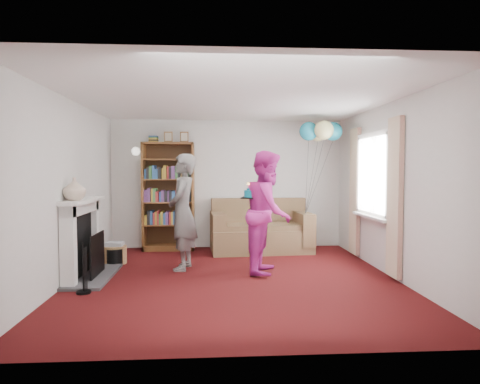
{
  "coord_description": "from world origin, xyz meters",
  "views": [
    {
      "loc": [
        -0.31,
        -5.92,
        1.53
      ],
      "look_at": [
        0.12,
        0.6,
        1.19
      ],
      "focal_mm": 32.0,
      "sensor_mm": 36.0,
      "label": 1
    }
  ],
  "objects": [
    {
      "name": "window_bay",
      "position": [
        2.21,
        0.6,
        1.2
      ],
      "size": [
        0.14,
        2.02,
        2.2
      ],
      "color": "white",
      "rests_on": "ground"
    },
    {
      "name": "sofa",
      "position": [
        0.6,
        2.08,
        0.36
      ],
      "size": [
        1.84,
        0.97,
        0.97
      ],
      "rotation": [
        0.0,
        0.0,
        0.06
      ],
      "color": "brown",
      "rests_on": "ground"
    },
    {
      "name": "ground",
      "position": [
        0.0,
        0.0,
        0.0
      ],
      "size": [
        5.0,
        5.0,
        0.0
      ],
      "primitive_type": "plane",
      "color": "#32070A",
      "rests_on": "ground"
    },
    {
      "name": "balloons",
      "position": [
        1.65,
        1.69,
        2.22
      ],
      "size": [
        0.78,
        0.78,
        1.7
      ],
      "color": "#3F3F3F",
      "rests_on": "ground"
    },
    {
      "name": "bookcase",
      "position": [
        -1.13,
        2.3,
        1.0
      ],
      "size": [
        0.97,
        0.42,
        2.25
      ],
      "color": "#472B14",
      "rests_on": "ground"
    },
    {
      "name": "wicker_basket",
      "position": [
        -1.9,
        1.11,
        0.16
      ],
      "size": [
        0.39,
        0.39,
        0.35
      ],
      "rotation": [
        0.0,
        0.0,
        -0.06
      ],
      "color": "#956845",
      "rests_on": "ground"
    },
    {
      "name": "ceiling",
      "position": [
        0.0,
        0.0,
        2.5
      ],
      "size": [
        4.5,
        5.0,
        0.01
      ],
      "primitive_type": "cube",
      "color": "white",
      "rests_on": "wall_back"
    },
    {
      "name": "wall_left",
      "position": [
        -2.26,
        0.0,
        1.25
      ],
      "size": [
        0.02,
        5.0,
        2.5
      ],
      "primitive_type": "cube",
      "color": "silver",
      "rests_on": "ground"
    },
    {
      "name": "birthday_cake",
      "position": [
        0.31,
        0.39,
        1.17
      ],
      "size": [
        0.34,
        0.34,
        0.22
      ],
      "rotation": [
        0.0,
        0.0,
        -0.23
      ],
      "color": "black",
      "rests_on": "ground"
    },
    {
      "name": "mantel_vase",
      "position": [
        -2.12,
        -0.15,
        1.28
      ],
      "size": [
        0.31,
        0.31,
        0.31
      ],
      "primitive_type": "imported",
      "rotation": [
        0.0,
        0.0,
        -0.07
      ],
      "color": "beige",
      "rests_on": "fireplace"
    },
    {
      "name": "wall_sconce",
      "position": [
        -1.75,
        2.36,
        1.88
      ],
      "size": [
        0.16,
        0.23,
        0.16
      ],
      "color": "gold",
      "rests_on": "ground"
    },
    {
      "name": "person_magenta",
      "position": [
        0.53,
        0.36,
        0.9
      ],
      "size": [
        0.89,
        1.02,
        1.81
      ],
      "primitive_type": "imported",
      "rotation": [
        0.0,
        0.0,
        1.31
      ],
      "color": "#C2268D",
      "rests_on": "ground"
    },
    {
      "name": "wall_right",
      "position": [
        2.26,
        0.0,
        1.25
      ],
      "size": [
        0.02,
        5.0,
        2.5
      ],
      "primitive_type": "cube",
      "color": "silver",
      "rests_on": "ground"
    },
    {
      "name": "wall_back",
      "position": [
        0.0,
        2.51,
        1.25
      ],
      "size": [
        4.5,
        0.02,
        2.5
      ],
      "primitive_type": "cube",
      "color": "silver",
      "rests_on": "ground"
    },
    {
      "name": "person_striped",
      "position": [
        -0.75,
        0.64,
        0.89
      ],
      "size": [
        0.51,
        0.7,
        1.77
      ],
      "primitive_type": "imported",
      "rotation": [
        0.0,
        0.0,
        -1.71
      ],
      "color": "black",
      "rests_on": "ground"
    },
    {
      "name": "fireplace",
      "position": [
        -2.09,
        0.19,
        0.51
      ],
      "size": [
        0.55,
        1.8,
        1.12
      ],
      "color": "#3F3F42",
      "rests_on": "ground"
    }
  ]
}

